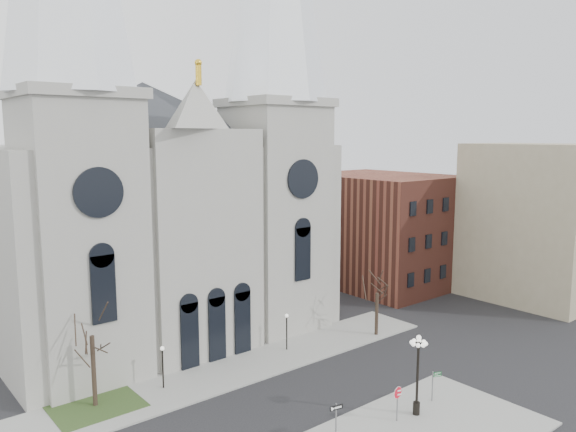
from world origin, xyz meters
TOP-DOWN VIEW (x-y plane):
  - ground at (0.00, 0.00)m, footprint 160.00×160.00m
  - sidewalk_far at (0.00, 11.00)m, footprint 40.00×6.00m
  - grass_patch at (-11.00, 12.00)m, footprint 6.00×5.00m
  - cathedral at (0.00, 22.86)m, footprint 33.00×26.66m
  - bg_building_brick at (30.00, 22.00)m, footprint 14.00×18.00m
  - bg_building_tan at (38.00, 6.00)m, footprint 10.00×14.00m
  - tree_left at (-11.00, 12.00)m, footprint 3.20×3.20m
  - tree_right at (15.00, 9.00)m, footprint 3.20×3.20m
  - ped_lamp_left at (-6.00, 11.50)m, footprint 0.32×0.32m
  - ped_lamp_right at (6.00, 11.50)m, footprint 0.32×0.32m
  - stop_sign at (3.74, -2.85)m, footprint 0.84×0.30m
  - globe_lamp at (5.44, -3.13)m, footprint 1.42×1.42m
  - one_way_sign at (-0.73, -1.64)m, footprint 0.94×0.23m
  - street_name_sign at (7.96, -2.66)m, footprint 0.66×0.32m

SIDE VIEW (x-z plane):
  - ground at x=0.00m, z-range 0.00..0.00m
  - sidewalk_far at x=0.00m, z-range 0.00..0.14m
  - grass_patch at x=-11.00m, z-range 0.00..0.18m
  - street_name_sign at x=7.96m, z-range 0.34..2.56m
  - one_way_sign at x=-0.73m, z-range 0.52..2.70m
  - stop_sign at x=3.74m, z-range 0.66..3.08m
  - ped_lamp_left at x=-6.00m, z-range 0.70..3.96m
  - ped_lamp_right at x=6.00m, z-range 0.70..3.96m
  - globe_lamp at x=5.44m, z-range 0.86..6.48m
  - tree_right at x=15.00m, z-range 1.47..7.47m
  - tree_left at x=-11.00m, z-range 1.83..9.33m
  - bg_building_brick at x=30.00m, z-range 0.00..14.00m
  - bg_building_tan at x=38.00m, z-range 0.00..18.00m
  - cathedral at x=0.00m, z-range -8.52..45.48m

